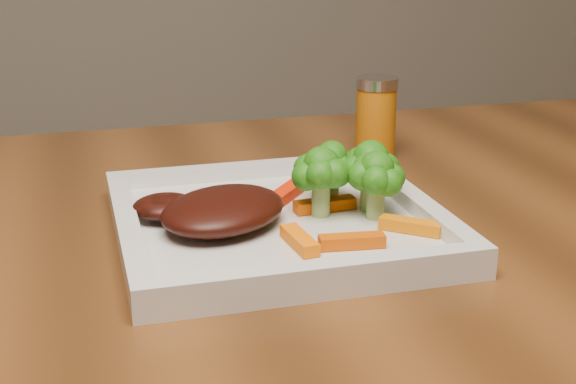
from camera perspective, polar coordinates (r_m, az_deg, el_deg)
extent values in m
cube|color=silver|center=(0.69, -0.80, -2.51)|extent=(0.27, 0.27, 0.01)
ellipsoid|color=#360C08|center=(0.67, -4.62, -1.28)|extent=(0.15, 0.14, 0.03)
cube|color=#D34C03|center=(0.63, 4.56, -3.50)|extent=(0.05, 0.02, 0.01)
cube|color=orange|center=(0.67, 8.72, -2.38)|extent=(0.05, 0.04, 0.01)
cube|color=#FF6E04|center=(0.63, 0.82, -3.44)|extent=(0.02, 0.05, 0.01)
cube|color=red|center=(0.74, -0.07, -0.04)|extent=(0.05, 0.05, 0.01)
cube|color=#DF5003|center=(0.71, 2.63, -0.91)|extent=(0.06, 0.02, 0.01)
cylinder|color=#AC5B09|center=(0.90, 6.26, 5.25)|extent=(0.06, 0.06, 0.09)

